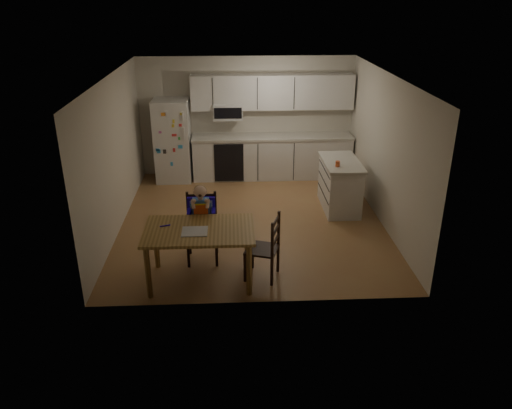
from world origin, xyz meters
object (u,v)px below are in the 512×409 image
at_px(chair_side, 269,244).
at_px(kitchen_island, 340,185).
at_px(dining_table, 199,236).
at_px(chair_booster, 201,214).
at_px(red_cup, 338,164).
at_px(refrigerator, 173,141).

bearing_deg(chair_side, kitchen_island, 166.14).
relative_size(dining_table, chair_booster, 1.23).
height_order(red_cup, chair_side, red_cup).
bearing_deg(refrigerator, red_cup, -32.80).
bearing_deg(refrigerator, chair_booster, -77.56).
distance_m(chair_booster, chair_side, 1.13).
distance_m(kitchen_island, chair_side, 2.79).
relative_size(kitchen_island, dining_table, 0.83).
bearing_deg(chair_booster, kitchen_island, 34.98).
height_order(refrigerator, kitchen_island, refrigerator).
relative_size(refrigerator, red_cup, 17.61).
height_order(dining_table, chair_side, chair_side).
relative_size(kitchen_island, red_cup, 12.79).
bearing_deg(dining_table, kitchen_island, 44.62).
bearing_deg(dining_table, chair_side, 1.24).
xyz_separation_m(kitchen_island, chair_side, (-1.48, -2.37, 0.08)).
bearing_deg(red_cup, chair_booster, -147.10).
bearing_deg(refrigerator, chair_side, -67.20).
bearing_deg(chair_side, refrigerator, -139.05).
distance_m(dining_table, chair_side, 0.95).
distance_m(kitchen_island, red_cup, 0.59).
bearing_deg(chair_booster, refrigerator, 101.29).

